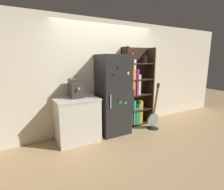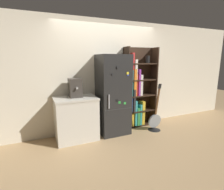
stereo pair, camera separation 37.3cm
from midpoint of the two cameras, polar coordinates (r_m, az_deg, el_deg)
The scene contains 7 objects.
ground_plane at distance 4.14m, azimuth 3.88°, elevation -12.74°, with size 16.00×16.00×0.00m, color tan.
wall_back at distance 4.22m, azimuth 1.09°, elevation 6.08°, with size 8.00×0.05×2.60m.
refrigerator at distance 3.99m, azimuth 3.04°, elevation 0.01°, with size 0.68×0.62×1.81m.
bookshelf at distance 4.49m, azimuth 10.12°, elevation 0.95°, with size 0.85×0.31×2.00m.
kitchen_counter at distance 3.80m, azimuth -8.88°, elevation -7.64°, with size 0.88×0.62×0.92m.
espresso_machine at distance 3.70m, azimuth -9.14°, elevation 2.32°, with size 0.25×0.33×0.39m.
guitar at distance 4.48m, azimuth 16.09°, elevation -8.95°, with size 0.34×0.31×1.16m.
Camera 2 is at (-1.62, -3.41, 1.71)m, focal length 28.00 mm.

